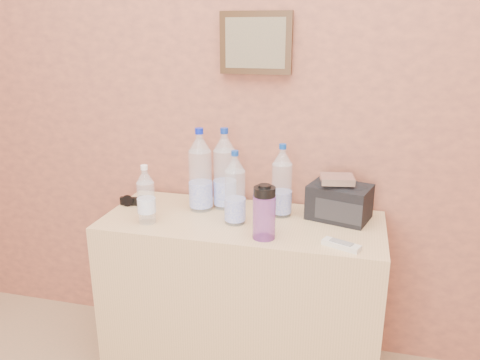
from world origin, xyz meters
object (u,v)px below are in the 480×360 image
at_px(pet_large_d, 235,192).
at_px(pet_large_a, 200,174).
at_px(pet_large_b, 225,173).
at_px(pet_small, 146,198).
at_px(pet_large_c, 282,184).
at_px(nalgene_bottle, 264,212).
at_px(dresser, 242,296).
at_px(ac_remote, 341,245).
at_px(foil_packet, 337,179).
at_px(toiletry_bag, 340,200).
at_px(sunglasses, 136,201).

bearing_deg(pet_large_d, pet_large_a, 148.74).
relative_size(pet_large_b, pet_small, 1.47).
relative_size(pet_large_a, pet_large_c, 1.17).
bearing_deg(pet_large_c, nalgene_bottle, -95.80).
distance_m(pet_large_a, nalgene_bottle, 0.39).
bearing_deg(dresser, ac_remote, -21.98).
height_order(pet_large_b, foil_packet, pet_large_b).
relative_size(pet_large_a, toiletry_bag, 1.50).
height_order(pet_large_d, nalgene_bottle, pet_large_d).
height_order(pet_large_b, pet_large_c, pet_large_b).
relative_size(pet_large_c, pet_large_d, 1.02).
relative_size(pet_large_b, toiletry_bag, 1.48).
distance_m(pet_large_d, toiletry_bag, 0.43).
bearing_deg(pet_large_b, ac_remote, -29.32).
bearing_deg(pet_large_c, ac_remote, -44.47).
xyz_separation_m(pet_large_c, toiletry_bag, (0.24, 0.02, -0.05)).
distance_m(ac_remote, foil_packet, 0.30).
bearing_deg(sunglasses, foil_packet, -4.60).
height_order(pet_large_d, ac_remote, pet_large_d).
bearing_deg(sunglasses, dresser, -12.88).
height_order(pet_large_d, sunglasses, pet_large_d).
relative_size(pet_large_a, ac_remote, 2.58).
bearing_deg(pet_large_d, nalgene_bottle, -38.91).
bearing_deg(ac_remote, pet_large_c, 158.46).
height_order(pet_large_a, pet_large_c, pet_large_a).
height_order(dresser, pet_large_c, pet_large_c).
xyz_separation_m(pet_small, nalgene_bottle, (0.48, -0.03, -0.00)).
relative_size(nalgene_bottle, toiletry_bag, 0.88).
height_order(dresser, toiletry_bag, toiletry_bag).
relative_size(dresser, ac_remote, 8.26).
height_order(pet_large_b, sunglasses, pet_large_b).
bearing_deg(nalgene_bottle, pet_large_a, 145.22).
relative_size(pet_large_a, pet_large_b, 1.01).
relative_size(pet_large_c, nalgene_bottle, 1.47).
distance_m(dresser, pet_large_a, 0.56).
bearing_deg(toiletry_bag, dresser, -147.73).
height_order(nalgene_bottle, toiletry_bag, nalgene_bottle).
bearing_deg(pet_small, pet_large_d, 13.66).
distance_m(toiletry_bag, foil_packet, 0.10).
relative_size(dresser, pet_large_d, 3.82).
relative_size(pet_small, foil_packet, 1.87).
bearing_deg(pet_small, dresser, 18.35).
relative_size(pet_large_c, foil_packet, 2.38).
distance_m(pet_large_a, ac_remote, 0.67).
distance_m(dresser, pet_small, 0.60).
bearing_deg(pet_large_c, foil_packet, -0.18).
distance_m(pet_small, sunglasses, 0.23).
distance_m(pet_large_c, ac_remote, 0.38).
xyz_separation_m(pet_small, foil_packet, (0.73, 0.21, 0.07)).
distance_m(pet_large_b, nalgene_bottle, 0.36).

